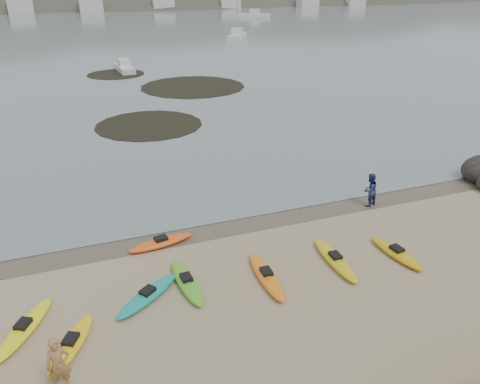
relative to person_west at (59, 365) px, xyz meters
name	(u,v)px	position (x,y,z in m)	size (l,w,h in m)	color
ground	(240,219)	(8.54, 7.92, -0.91)	(600.00, 600.00, 0.00)	tan
wet_sand	(242,222)	(8.54, 7.62, -0.91)	(60.00, 60.00, 0.00)	brown
kayaks	(210,281)	(5.53, 3.29, -0.74)	(16.43, 7.30, 0.34)	teal
person_west	(59,365)	(0.00, 0.00, 0.00)	(0.66, 0.44, 1.82)	#A97743
person_east	(370,190)	(15.39, 6.99, -0.01)	(0.87, 0.68, 1.79)	navy
kelp_mats	(165,93)	(10.93, 35.90, -0.88)	(16.92, 29.90, 0.04)	black
moored_boats	(128,33)	(14.65, 85.90, -0.36)	(83.65, 72.95, 1.19)	silver
far_hills	(169,41)	(47.92, 201.89, -16.84)	(550.00, 135.00, 80.00)	#384235
far_town	(95,5)	(14.54, 152.92, 1.09)	(199.00, 5.00, 4.00)	beige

